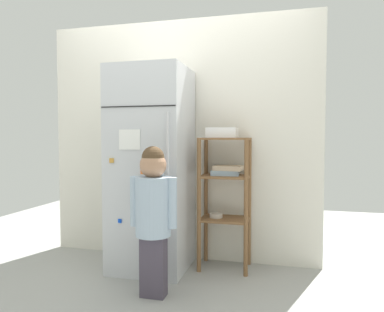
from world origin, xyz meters
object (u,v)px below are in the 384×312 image
object	(u,v)px
refrigerator	(152,169)
child_standing	(153,206)
fruit_bin	(222,134)
pantry_shelf_unit	(225,187)

from	to	relation	value
refrigerator	child_standing	bearing A→B (deg)	-68.11
fruit_bin	refrigerator	bearing A→B (deg)	-166.78
pantry_shelf_unit	fruit_bin	distance (m)	0.46
refrigerator	fruit_bin	world-z (taller)	refrigerator
child_standing	fruit_bin	world-z (taller)	fruit_bin
fruit_bin	child_standing	bearing A→B (deg)	-119.43
pantry_shelf_unit	fruit_bin	world-z (taller)	fruit_bin
refrigerator	child_standing	xyz separation A→B (m)	(0.22, -0.54, -0.22)
child_standing	pantry_shelf_unit	world-z (taller)	pantry_shelf_unit
pantry_shelf_unit	refrigerator	bearing A→B (deg)	-167.08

